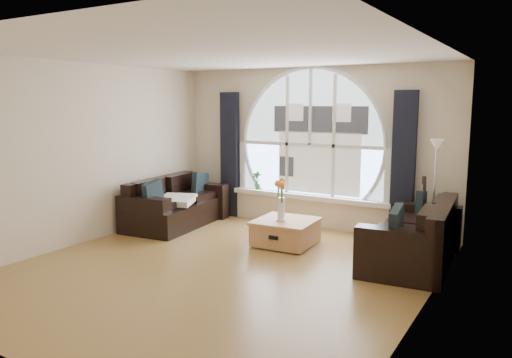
% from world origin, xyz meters
% --- Properties ---
extents(ground, '(5.00, 5.50, 0.01)m').
position_xyz_m(ground, '(0.00, 0.00, 0.00)').
color(ground, brown).
rests_on(ground, ground).
extents(ceiling, '(5.00, 5.50, 0.01)m').
position_xyz_m(ceiling, '(0.00, 0.00, 2.70)').
color(ceiling, silver).
rests_on(ceiling, ground).
extents(wall_back, '(5.00, 0.01, 2.70)m').
position_xyz_m(wall_back, '(0.00, 2.75, 1.35)').
color(wall_back, beige).
rests_on(wall_back, ground).
extents(wall_front, '(5.00, 0.01, 2.70)m').
position_xyz_m(wall_front, '(0.00, -2.75, 1.35)').
color(wall_front, beige).
rests_on(wall_front, ground).
extents(wall_left, '(0.01, 5.50, 2.70)m').
position_xyz_m(wall_left, '(-2.50, 0.00, 1.35)').
color(wall_left, beige).
rests_on(wall_left, ground).
extents(wall_right, '(0.01, 5.50, 2.70)m').
position_xyz_m(wall_right, '(2.50, 0.00, 1.35)').
color(wall_right, beige).
rests_on(wall_right, ground).
extents(attic_slope, '(0.92, 5.50, 0.72)m').
position_xyz_m(attic_slope, '(2.20, 0.00, 2.35)').
color(attic_slope, silver).
rests_on(attic_slope, ground).
extents(arched_window, '(2.60, 0.06, 2.15)m').
position_xyz_m(arched_window, '(0.00, 2.72, 1.62)').
color(arched_window, silver).
rests_on(arched_window, wall_back).
extents(window_sill, '(2.90, 0.22, 0.08)m').
position_xyz_m(window_sill, '(0.00, 2.65, 0.51)').
color(window_sill, white).
rests_on(window_sill, wall_back).
extents(window_frame, '(2.76, 0.08, 2.15)m').
position_xyz_m(window_frame, '(0.00, 2.69, 1.62)').
color(window_frame, white).
rests_on(window_frame, wall_back).
extents(neighbor_house, '(1.70, 0.02, 1.50)m').
position_xyz_m(neighbor_house, '(0.15, 2.71, 1.50)').
color(neighbor_house, silver).
rests_on(neighbor_house, wall_back).
extents(curtain_left, '(0.35, 0.12, 2.30)m').
position_xyz_m(curtain_left, '(-1.60, 2.63, 1.15)').
color(curtain_left, black).
rests_on(curtain_left, ground).
extents(curtain_right, '(0.35, 0.12, 2.30)m').
position_xyz_m(curtain_right, '(1.60, 2.63, 1.15)').
color(curtain_right, black).
rests_on(curtain_right, ground).
extents(sofa_left, '(1.10, 1.92, 0.82)m').
position_xyz_m(sofa_left, '(-1.96, 1.50, 0.40)').
color(sofa_left, black).
rests_on(sofa_left, ground).
extents(sofa_right, '(1.09, 1.96, 0.84)m').
position_xyz_m(sofa_right, '(2.05, 1.49, 0.40)').
color(sofa_right, black).
rests_on(sofa_right, ground).
extents(coffee_chest, '(0.91, 0.91, 0.42)m').
position_xyz_m(coffee_chest, '(0.21, 1.42, 0.21)').
color(coffee_chest, '#B37A4F').
rests_on(coffee_chest, ground).
extents(throw_blanket, '(0.70, 0.70, 0.10)m').
position_xyz_m(throw_blanket, '(-1.78, 1.30, 0.50)').
color(throw_blanket, silver).
rests_on(throw_blanket, sofa_left).
extents(vase_flowers, '(0.24, 0.24, 0.70)m').
position_xyz_m(vase_flowers, '(0.17, 1.33, 0.77)').
color(vase_flowers, white).
rests_on(vase_flowers, coffee_chest).
extents(floor_lamp, '(0.24, 0.24, 1.60)m').
position_xyz_m(floor_lamp, '(2.13, 2.31, 0.80)').
color(floor_lamp, '#B2B2B2').
rests_on(floor_lamp, ground).
extents(guitar, '(0.41, 0.33, 1.06)m').
position_xyz_m(guitar, '(1.98, 2.43, 0.53)').
color(guitar, brown).
rests_on(guitar, ground).
extents(potted_plant, '(0.18, 0.13, 0.33)m').
position_xyz_m(potted_plant, '(-1.03, 2.65, 0.71)').
color(potted_plant, '#1E6023').
rests_on(potted_plant, window_sill).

